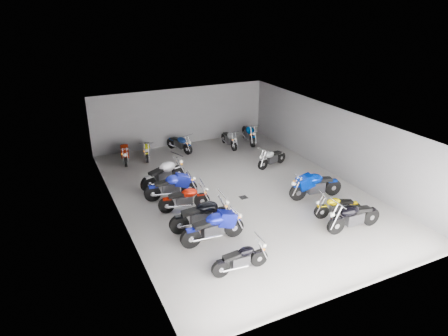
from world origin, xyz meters
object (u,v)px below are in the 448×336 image
at_px(motorcycle_right_a, 354,216).
at_px(motorcycle_back_a, 125,152).
at_px(motorcycle_left_a, 241,259).
at_px(motorcycle_right_b, 337,206).
at_px(motorcycle_left_d, 185,199).
at_px(motorcycle_right_f, 272,158).
at_px(motorcycle_back_e, 229,139).
at_px(motorcycle_left_c, 201,215).
at_px(motorcycle_back_f, 249,134).
at_px(motorcycle_back_c, 180,143).
at_px(motorcycle_left_f, 164,174).
at_px(motorcycle_right_c, 315,185).
at_px(motorcycle_left_b, 213,227).
at_px(drain_grate, 244,197).
at_px(motorcycle_left_e, 172,186).
at_px(motorcycle_back_b, 147,150).

xyz_separation_m(motorcycle_right_a, motorcycle_back_a, (-5.95, 10.06, -0.04)).
distance_m(motorcycle_left_a, motorcycle_right_b, 5.02).
xyz_separation_m(motorcycle_left_a, motorcycle_left_d, (-0.20, 4.35, 0.04)).
relative_size(motorcycle_right_f, motorcycle_back_e, 0.93).
bearing_deg(motorcycle_back_a, motorcycle_right_f, 160.18).
xyz_separation_m(motorcycle_left_c, motorcycle_right_a, (4.90, -2.40, -0.02)).
bearing_deg(motorcycle_back_f, motorcycle_right_a, 95.73).
distance_m(motorcycle_left_d, motorcycle_back_a, 6.17).
xyz_separation_m(motorcycle_right_a, motorcycle_right_b, (0.08, 0.96, -0.09)).
bearing_deg(motorcycle_back_e, motorcycle_back_c, -7.48).
xyz_separation_m(motorcycle_left_a, motorcycle_right_f, (5.22, 6.67, 0.01)).
distance_m(motorcycle_right_a, motorcycle_right_f, 6.31).
xyz_separation_m(motorcycle_left_d, motorcycle_back_f, (6.10, 5.92, 0.06)).
distance_m(motorcycle_left_f, motorcycle_right_c, 6.57).
relative_size(motorcycle_left_b, motorcycle_right_a, 1.03).
distance_m(drain_grate, motorcycle_back_f, 6.97).
bearing_deg(motorcycle_right_a, motorcycle_right_b, -2.68).
bearing_deg(motorcycle_right_f, motorcycle_back_f, -27.18).
height_order(motorcycle_left_f, motorcycle_right_f, motorcycle_left_f).
bearing_deg(motorcycle_right_f, motorcycle_back_a, 43.16).
height_order(motorcycle_left_b, motorcycle_right_c, motorcycle_right_c).
xyz_separation_m(motorcycle_left_b, motorcycle_left_f, (-0.17, 5.03, 0.00)).
relative_size(drain_grate, motorcycle_back_a, 0.15).
height_order(motorcycle_left_a, motorcycle_left_d, motorcycle_left_d).
relative_size(drain_grate, motorcycle_left_c, 0.14).
bearing_deg(motorcycle_back_a, motorcycle_right_a, 131.18).
bearing_deg(motorcycle_left_b, motorcycle_right_a, 73.51).
bearing_deg(motorcycle_back_e, motorcycle_right_f, 104.04).
height_order(motorcycle_right_c, motorcycle_back_e, motorcycle_right_c).
distance_m(motorcycle_left_f, motorcycle_back_e, 5.82).
xyz_separation_m(motorcycle_left_d, motorcycle_back_c, (2.01, 6.26, -0.02)).
relative_size(motorcycle_left_c, motorcycle_left_f, 1.04).
relative_size(motorcycle_left_a, motorcycle_back_c, 1.00).
distance_m(drain_grate, motorcycle_left_e, 3.05).
height_order(motorcycle_back_a, motorcycle_back_f, motorcycle_back_f).
height_order(motorcycle_right_c, motorcycle_back_c, motorcycle_right_c).
relative_size(motorcycle_right_a, motorcycle_back_c, 1.20).
bearing_deg(motorcycle_back_f, motorcycle_left_b, 66.95).
height_order(motorcycle_right_b, motorcycle_back_c, motorcycle_back_c).
height_order(motorcycle_right_a, motorcycle_back_b, motorcycle_right_a).
bearing_deg(motorcycle_back_b, motorcycle_left_f, 102.33).
bearing_deg(motorcycle_left_a, motorcycle_left_d, -176.23).
bearing_deg(motorcycle_left_e, motorcycle_right_a, 51.16).
relative_size(motorcycle_left_e, motorcycle_back_c, 1.20).
distance_m(motorcycle_back_c, motorcycle_back_f, 4.11).
distance_m(motorcycle_left_a, motorcycle_left_e, 5.55).
distance_m(motorcycle_left_b, motorcycle_back_b, 8.59).
distance_m(motorcycle_right_c, motorcycle_back_e, 7.11).
xyz_separation_m(motorcycle_back_b, motorcycle_back_c, (1.86, 0.19, 0.01)).
bearing_deg(motorcycle_left_b, motorcycle_left_d, -177.43).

